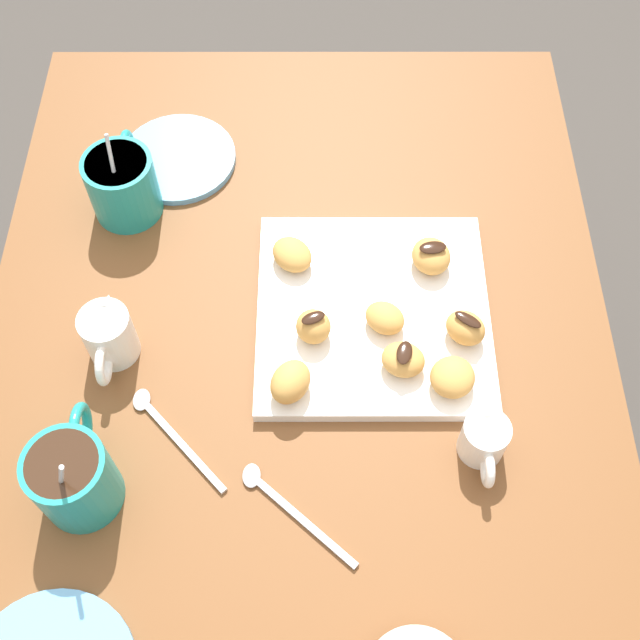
% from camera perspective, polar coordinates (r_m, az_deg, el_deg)
% --- Properties ---
extents(ground_plane, '(8.00, 8.00, 0.00)m').
position_cam_1_polar(ground_plane, '(1.63, -1.01, -13.62)').
color(ground_plane, '#423D38').
extents(dining_table, '(1.01, 0.77, 0.70)m').
position_cam_1_polar(dining_table, '(1.09, -1.47, -4.59)').
color(dining_table, brown).
rests_on(dining_table, ground_plane).
extents(pastry_plate_square, '(0.28, 0.28, 0.02)m').
position_cam_1_polar(pastry_plate_square, '(0.99, 3.78, 0.50)').
color(pastry_plate_square, white).
rests_on(pastry_plate_square, dining_table).
extents(coffee_mug_teal_left, '(0.13, 0.09, 0.15)m').
position_cam_1_polar(coffee_mug_teal_left, '(0.88, -17.09, -10.56)').
color(coffee_mug_teal_left, teal).
rests_on(coffee_mug_teal_left, dining_table).
extents(coffee_mug_teal_right, '(0.13, 0.09, 0.14)m').
position_cam_1_polar(coffee_mug_teal_right, '(1.08, -13.83, 9.43)').
color(coffee_mug_teal_right, teal).
rests_on(coffee_mug_teal_right, dining_table).
extents(cream_pitcher_white, '(0.10, 0.06, 0.07)m').
position_cam_1_polar(cream_pitcher_white, '(0.96, -14.79, -1.05)').
color(cream_pitcher_white, white).
rests_on(cream_pitcher_white, dining_table).
extents(chocolate_sauce_pitcher, '(0.09, 0.05, 0.06)m').
position_cam_1_polar(chocolate_sauce_pitcher, '(0.90, 11.58, -8.25)').
color(chocolate_sauce_pitcher, white).
rests_on(chocolate_sauce_pitcher, dining_table).
extents(saucer_sky_right, '(0.16, 0.16, 0.01)m').
position_cam_1_polar(saucer_sky_right, '(1.16, -10.05, 11.22)').
color(saucer_sky_right, '#66A8DB').
rests_on(saucer_sky_right, dining_table).
extents(loose_spoon_near_saucer, '(0.12, 0.13, 0.01)m').
position_cam_1_polar(loose_spoon_near_saucer, '(0.89, -2.58, -12.90)').
color(loose_spoon_near_saucer, silver).
rests_on(loose_spoon_near_saucer, dining_table).
extents(loose_spoon_by_plate, '(0.13, 0.12, 0.01)m').
position_cam_1_polar(loose_spoon_by_plate, '(0.94, -10.80, -7.54)').
color(loose_spoon_by_plate, silver).
rests_on(loose_spoon_by_plate, dining_table).
extents(beignet_0, '(0.05, 0.05, 0.04)m').
position_cam_1_polar(beignet_0, '(0.94, -0.48, -0.46)').
color(beignet_0, '#D19347').
rests_on(beignet_0, pastry_plate_square).
extents(chocolate_drizzle_0, '(0.03, 0.03, 0.00)m').
position_cam_1_polar(chocolate_drizzle_0, '(0.93, -0.49, 0.16)').
color(chocolate_drizzle_0, black).
rests_on(chocolate_drizzle_0, beignet_0).
extents(beignet_1, '(0.07, 0.07, 0.03)m').
position_cam_1_polar(beignet_1, '(0.93, 9.38, -4.02)').
color(beignet_1, '#D19347').
rests_on(beignet_1, pastry_plate_square).
extents(beignet_2, '(0.07, 0.07, 0.03)m').
position_cam_1_polar(beignet_2, '(1.01, -1.99, 4.67)').
color(beignet_2, '#D19347').
rests_on(beignet_2, pastry_plate_square).
extents(beignet_3, '(0.07, 0.06, 0.04)m').
position_cam_1_polar(beignet_3, '(0.91, -2.12, -4.41)').
color(beignet_3, '#D19347').
rests_on(beignet_3, pastry_plate_square).
extents(beignet_4, '(0.06, 0.06, 0.03)m').
position_cam_1_polar(beignet_4, '(0.96, 4.62, 0.14)').
color(beignet_4, '#D19347').
rests_on(beignet_4, pastry_plate_square).
extents(beignet_5, '(0.06, 0.06, 0.04)m').
position_cam_1_polar(beignet_5, '(0.96, 10.29, -0.56)').
color(beignet_5, '#D19347').
rests_on(beignet_5, pastry_plate_square).
extents(chocolate_drizzle_5, '(0.03, 0.04, 0.00)m').
position_cam_1_polar(chocolate_drizzle_5, '(0.94, 10.46, 0.03)').
color(chocolate_drizzle_5, black).
rests_on(chocolate_drizzle_5, beignet_5).
extents(beignet_6, '(0.06, 0.06, 0.03)m').
position_cam_1_polar(beignet_6, '(1.01, 7.89, 4.51)').
color(beignet_6, '#D19347').
rests_on(beignet_6, pastry_plate_square).
extents(chocolate_drizzle_6, '(0.02, 0.04, 0.00)m').
position_cam_1_polar(chocolate_drizzle_6, '(1.00, 8.01, 5.12)').
color(chocolate_drizzle_6, black).
rests_on(chocolate_drizzle_6, beignet_6).
extents(beignet_7, '(0.06, 0.06, 0.03)m').
position_cam_1_polar(beignet_7, '(0.93, 5.92, -2.81)').
color(beignet_7, '#D19347').
rests_on(beignet_7, pastry_plate_square).
extents(chocolate_drizzle_7, '(0.03, 0.02, 0.00)m').
position_cam_1_polar(chocolate_drizzle_7, '(0.92, 6.01, -2.32)').
color(chocolate_drizzle_7, black).
rests_on(chocolate_drizzle_7, beignet_7).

